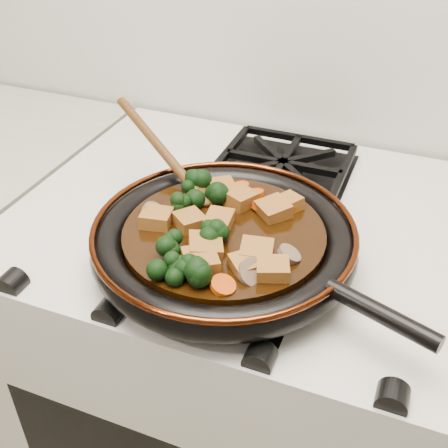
% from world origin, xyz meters
% --- Properties ---
extents(stove, '(0.76, 0.60, 0.90)m').
position_xyz_m(stove, '(0.00, 1.69, 0.45)').
color(stove, beige).
rests_on(stove, ground).
extents(burner_grate_front, '(0.23, 0.23, 0.03)m').
position_xyz_m(burner_grate_front, '(0.00, 1.55, 0.91)').
color(burner_grate_front, black).
rests_on(burner_grate_front, stove).
extents(burner_grate_back, '(0.23, 0.23, 0.03)m').
position_xyz_m(burner_grate_back, '(0.00, 1.83, 0.91)').
color(burner_grate_back, black).
rests_on(burner_grate_back, stove).
extents(skillet, '(0.47, 0.36, 0.05)m').
position_xyz_m(skillet, '(-0.00, 1.56, 0.94)').
color(skillet, black).
rests_on(skillet, burner_grate_front).
extents(braising_sauce, '(0.28, 0.28, 0.02)m').
position_xyz_m(braising_sauce, '(-0.00, 1.56, 0.95)').
color(braising_sauce, black).
rests_on(braising_sauce, skillet).
extents(tofu_cube_0, '(0.06, 0.06, 0.03)m').
position_xyz_m(tofu_cube_0, '(-0.01, 1.50, 0.97)').
color(tofu_cube_0, brown).
rests_on(tofu_cube_0, braising_sauce).
extents(tofu_cube_1, '(0.05, 0.05, 0.02)m').
position_xyz_m(tofu_cube_1, '(0.06, 1.64, 0.97)').
color(tofu_cube_1, brown).
rests_on(tofu_cube_1, braising_sauce).
extents(tofu_cube_2, '(0.05, 0.05, 0.02)m').
position_xyz_m(tofu_cube_2, '(-0.04, 1.65, 0.97)').
color(tofu_cube_2, brown).
rests_on(tofu_cube_2, braising_sauce).
extents(tofu_cube_3, '(0.06, 0.06, 0.03)m').
position_xyz_m(tofu_cube_3, '(0.05, 1.62, 0.97)').
color(tofu_cube_3, brown).
rests_on(tofu_cube_3, braising_sauce).
extents(tofu_cube_4, '(0.05, 0.05, 0.02)m').
position_xyz_m(tofu_cube_4, '(-0.05, 1.55, 0.97)').
color(tofu_cube_4, brown).
rests_on(tofu_cube_4, braising_sauce).
extents(tofu_cube_5, '(0.05, 0.05, 0.02)m').
position_xyz_m(tofu_cube_5, '(0.05, 1.49, 0.97)').
color(tofu_cube_5, brown).
rests_on(tofu_cube_5, braising_sauce).
extents(tofu_cube_6, '(0.06, 0.06, 0.02)m').
position_xyz_m(tofu_cube_6, '(-0.00, 1.48, 0.97)').
color(tofu_cube_6, brown).
rests_on(tofu_cube_6, braising_sauce).
extents(tofu_cube_7, '(0.05, 0.05, 0.03)m').
position_xyz_m(tofu_cube_7, '(-0.10, 1.54, 0.97)').
color(tofu_cube_7, brown).
rests_on(tofu_cube_7, braising_sauce).
extents(tofu_cube_8, '(0.05, 0.05, 0.03)m').
position_xyz_m(tofu_cube_8, '(0.06, 1.52, 0.97)').
color(tofu_cube_8, brown).
rests_on(tofu_cube_8, braising_sauce).
extents(tofu_cube_9, '(0.04, 0.04, 0.02)m').
position_xyz_m(tofu_cube_9, '(-0.01, 1.57, 0.97)').
color(tofu_cube_9, brown).
rests_on(tofu_cube_9, braising_sauce).
extents(tofu_cube_10, '(0.06, 0.06, 0.03)m').
position_xyz_m(tofu_cube_10, '(-0.01, 1.63, 0.97)').
color(tofu_cube_10, brown).
rests_on(tofu_cube_10, braising_sauce).
extents(tofu_cube_11, '(0.05, 0.05, 0.02)m').
position_xyz_m(tofu_cube_11, '(0.09, 1.50, 0.97)').
color(tofu_cube_11, brown).
rests_on(tofu_cube_11, braising_sauce).
extents(broccoli_floret_0, '(0.08, 0.08, 0.06)m').
position_xyz_m(broccoli_floret_0, '(-0.03, 1.63, 0.97)').
color(broccoli_floret_0, black).
rests_on(broccoli_floret_0, braising_sauce).
extents(broccoli_floret_1, '(0.07, 0.07, 0.07)m').
position_xyz_m(broccoli_floret_1, '(-0.00, 1.46, 0.97)').
color(broccoli_floret_1, black).
rests_on(broccoli_floret_1, braising_sauce).
extents(broccoli_floret_2, '(0.09, 0.08, 0.07)m').
position_xyz_m(broccoli_floret_2, '(-0.08, 1.63, 0.97)').
color(broccoli_floret_2, black).
rests_on(broccoli_floret_2, braising_sauce).
extents(broccoli_floret_3, '(0.06, 0.07, 0.06)m').
position_xyz_m(broccoli_floret_3, '(-0.07, 1.59, 0.97)').
color(broccoli_floret_3, black).
rests_on(broccoli_floret_3, braising_sauce).
extents(broccoli_floret_4, '(0.08, 0.08, 0.07)m').
position_xyz_m(broccoli_floret_4, '(-0.05, 1.49, 0.97)').
color(broccoli_floret_4, black).
rests_on(broccoli_floret_4, braising_sauce).
extents(broccoli_floret_5, '(0.06, 0.07, 0.06)m').
position_xyz_m(broccoli_floret_5, '(-0.01, 1.53, 0.97)').
color(broccoli_floret_5, black).
rests_on(broccoli_floret_5, braising_sauce).
extents(broccoli_floret_6, '(0.07, 0.07, 0.07)m').
position_xyz_m(broccoli_floret_6, '(-0.03, 1.45, 0.97)').
color(broccoli_floret_6, black).
rests_on(broccoli_floret_6, braising_sauce).
extents(carrot_coin_0, '(0.03, 0.03, 0.02)m').
position_xyz_m(carrot_coin_0, '(0.01, 1.65, 0.96)').
color(carrot_coin_0, '#BA3905').
rests_on(carrot_coin_0, braising_sauce).
extents(carrot_coin_1, '(0.03, 0.03, 0.01)m').
position_xyz_m(carrot_coin_1, '(0.06, 1.64, 0.96)').
color(carrot_coin_1, '#BA3905').
rests_on(carrot_coin_1, braising_sauce).
extents(carrot_coin_2, '(0.03, 0.03, 0.02)m').
position_xyz_m(carrot_coin_2, '(0.04, 1.45, 0.96)').
color(carrot_coin_2, '#BA3905').
rests_on(carrot_coin_2, braising_sauce).
extents(carrot_coin_3, '(0.03, 0.03, 0.01)m').
position_xyz_m(carrot_coin_3, '(-0.02, 1.66, 0.96)').
color(carrot_coin_3, '#BA3905').
rests_on(carrot_coin_3, braising_sauce).
extents(carrot_coin_4, '(0.03, 0.03, 0.02)m').
position_xyz_m(carrot_coin_4, '(0.03, 1.63, 0.96)').
color(carrot_coin_4, '#BA3905').
rests_on(carrot_coin_4, braising_sauce).
extents(mushroom_slice_0, '(0.05, 0.05, 0.03)m').
position_xyz_m(mushroom_slice_0, '(0.06, 1.48, 0.97)').
color(mushroom_slice_0, brown).
rests_on(mushroom_slice_0, braising_sauce).
extents(mushroom_slice_1, '(0.04, 0.04, 0.02)m').
position_xyz_m(mushroom_slice_1, '(0.07, 1.49, 0.97)').
color(mushroom_slice_1, brown).
rests_on(mushroom_slice_1, braising_sauce).
extents(mushroom_slice_2, '(0.04, 0.04, 0.02)m').
position_xyz_m(mushroom_slice_2, '(0.10, 1.53, 0.97)').
color(mushroom_slice_2, brown).
rests_on(mushroom_slice_2, braising_sauce).
extents(mushroom_slice_3, '(0.04, 0.04, 0.03)m').
position_xyz_m(mushroom_slice_3, '(-0.10, 1.55, 0.97)').
color(mushroom_slice_3, brown).
rests_on(mushroom_slice_3, braising_sauce).
extents(wooden_spoon, '(0.14, 0.10, 0.24)m').
position_xyz_m(wooden_spoon, '(-0.12, 1.65, 0.98)').
color(wooden_spoon, '#4B2C10').
rests_on(wooden_spoon, braising_sauce).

